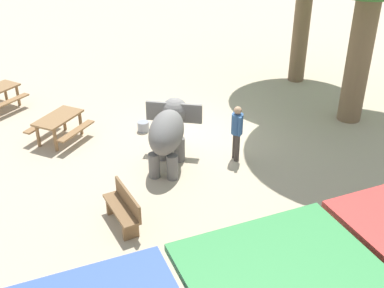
% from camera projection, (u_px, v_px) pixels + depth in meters
% --- Properties ---
extents(ground_plane, '(60.00, 60.00, 0.00)m').
position_uv_depth(ground_plane, '(189.00, 139.00, 14.46)').
color(ground_plane, '#BAA88C').
extents(elephant, '(2.05, 2.25, 1.64)m').
position_uv_depth(elephant, '(169.00, 130.00, 12.70)').
color(elephant, slate).
rests_on(elephant, ground_plane).
extents(person_handler, '(0.32, 0.51, 1.62)m').
position_uv_depth(person_handler, '(237.00, 129.00, 12.97)').
color(person_handler, '#3F3833').
rests_on(person_handler, ground_plane).
extents(wooden_bench, '(0.54, 1.43, 0.88)m').
position_uv_depth(wooden_bench, '(124.00, 207.00, 10.63)').
color(wooden_bench, brown).
rests_on(wooden_bench, ground_plane).
extents(picnic_table_far, '(2.11, 2.10, 0.78)m').
position_uv_depth(picnic_table_far, '(59.00, 123.00, 14.15)').
color(picnic_table_far, olive).
rests_on(picnic_table_far, ground_plane).
extents(feed_bucket, '(0.36, 0.36, 0.32)m').
position_uv_depth(feed_bucket, '(143.00, 126.00, 14.87)').
color(feed_bucket, gray).
rests_on(feed_bucket, ground_plane).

